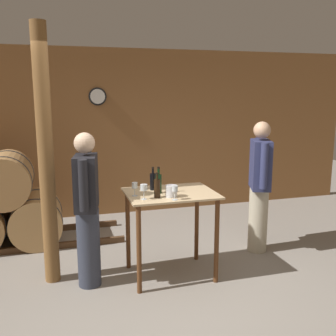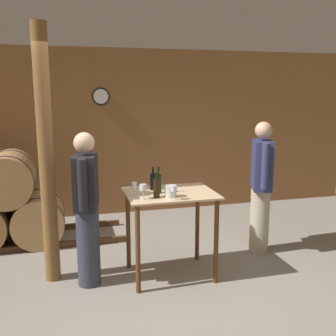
{
  "view_description": "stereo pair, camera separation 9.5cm",
  "coord_description": "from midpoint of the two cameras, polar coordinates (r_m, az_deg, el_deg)",
  "views": [
    {
      "loc": [
        -1.0,
        -3.44,
        2.03
      ],
      "look_at": [
        0.17,
        0.6,
        1.2
      ],
      "focal_mm": 42.0,
      "sensor_mm": 36.0,
      "label": 1
    },
    {
      "loc": [
        -0.91,
        -3.46,
        2.03
      ],
      "look_at": [
        0.17,
        0.6,
        1.2
      ],
      "focal_mm": 42.0,
      "sensor_mm": 36.0,
      "label": 2
    }
  ],
  "objects": [
    {
      "name": "tasting_table",
      "position": [
        4.3,
        -0.26,
        -6.15
      ],
      "size": [
        0.96,
        0.73,
        0.95
      ],
      "color": "#D1B284",
      "rests_on": "ground_plane"
    },
    {
      "name": "wine_glass_near_center",
      "position": [
        3.96,
        -4.21,
        -2.91
      ],
      "size": [
        0.07,
        0.07,
        0.16
      ],
      "color": "silver",
      "rests_on": "tasting_table"
    },
    {
      "name": "wine_bottle_far_left",
      "position": [
        4.02,
        -2.26,
        -2.87
      ],
      "size": [
        0.07,
        0.07,
        0.26
      ],
      "color": "black",
      "rests_on": "tasting_table"
    },
    {
      "name": "ground_plane",
      "position": [
        4.11,
        -0.64,
        -18.44
      ],
      "size": [
        14.0,
        14.0,
        0.0
      ],
      "primitive_type": "plane",
      "color": "gray"
    },
    {
      "name": "ice_bucket",
      "position": [
        4.05,
        -0.18,
        -3.38
      ],
      "size": [
        0.12,
        0.12,
        0.12
      ],
      "color": "silver",
      "rests_on": "tasting_table"
    },
    {
      "name": "wine_bottle_left",
      "position": [
        4.34,
        -2.83,
        -1.88
      ],
      "size": [
        0.07,
        0.07,
        0.26
      ],
      "color": "black",
      "rests_on": "tasting_table"
    },
    {
      "name": "person_host",
      "position": [
        4.14,
        -12.31,
        -5.57
      ],
      "size": [
        0.29,
        0.58,
        1.63
      ],
      "color": "#333847",
      "rests_on": "ground_plane"
    },
    {
      "name": "wine_glass_near_right",
      "position": [
        3.93,
        0.31,
        -3.11
      ],
      "size": [
        0.06,
        0.06,
        0.15
      ],
      "color": "silver",
      "rests_on": "tasting_table"
    },
    {
      "name": "wooden_post",
      "position": [
        4.24,
        -17.92,
        1.36
      ],
      "size": [
        0.16,
        0.16,
        2.7
      ],
      "color": "brown",
      "rests_on": "ground_plane"
    },
    {
      "name": "person_visitor_with_scarf",
      "position": [
        5.04,
        12.63,
        -2.32
      ],
      "size": [
        0.34,
        0.56,
        1.67
      ],
      "color": "#B7AD93",
      "rests_on": "ground_plane"
    },
    {
      "name": "wine_glass_near_left",
      "position": [
        4.1,
        -5.52,
        -2.63
      ],
      "size": [
        0.06,
        0.06,
        0.15
      ],
      "color": "silver",
      "rests_on": "tasting_table"
    },
    {
      "name": "back_wall",
      "position": [
        6.51,
        -7.67,
        5.04
      ],
      "size": [
        8.4,
        0.08,
        2.7
      ],
      "color": "brown",
      "rests_on": "ground_plane"
    },
    {
      "name": "wine_bottle_center",
      "position": [
        4.2,
        -2.02,
        -2.17
      ],
      "size": [
        0.06,
        0.06,
        0.29
      ],
      "color": "black",
      "rests_on": "tasting_table"
    }
  ]
}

